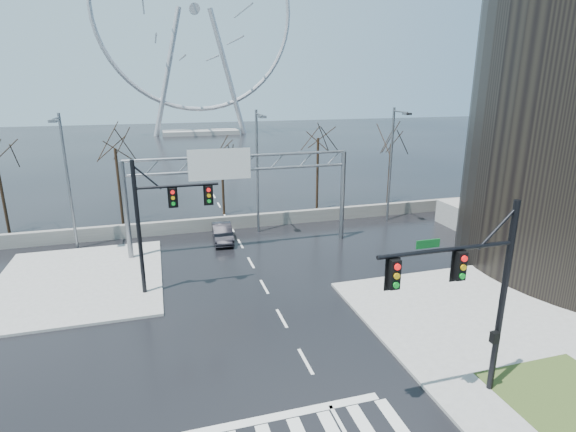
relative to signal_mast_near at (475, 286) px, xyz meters
name	(u,v)px	position (x,y,z in m)	size (l,w,h in m)	color
ground	(306,361)	(-5.14, 4.04, -4.87)	(260.00, 260.00, 0.00)	black
sidewalk_right_ext	(467,309)	(4.86, 6.04, -4.80)	(12.00, 10.00, 0.15)	gray
sidewalk_far	(79,280)	(-16.14, 16.04, -4.80)	(10.00, 12.00, 0.15)	gray
grass_strip	(559,392)	(3.86, -0.96, -4.72)	(5.00, 4.00, 0.02)	#35431C
barrier_wall	(232,222)	(-5.14, 24.04, -4.32)	(52.00, 0.50, 1.10)	slate
signal_mast_near	(475,286)	(0.00, 0.00, 0.00)	(5.52, 0.41, 8.00)	black
signal_mast_far	(158,214)	(-11.01, 13.00, -0.04)	(4.72, 0.41, 8.00)	black
sign_gantry	(236,181)	(-5.52, 19.00, 0.31)	(16.36, 0.40, 7.60)	slate
streetlight_left	(66,172)	(-17.14, 22.20, 1.01)	(0.50, 2.55, 10.00)	slate
streetlight_mid	(258,163)	(-3.14, 22.20, 1.01)	(0.50, 2.55, 10.00)	slate
streetlight_right	(393,156)	(8.86, 22.20, 1.01)	(0.50, 2.55, 10.00)	slate
tree_left	(116,158)	(-14.14, 27.54, 1.10)	(3.75, 3.75, 7.50)	black
tree_center	(222,160)	(-5.14, 28.54, 0.30)	(3.25, 3.25, 6.50)	black
tree_right	(318,147)	(3.86, 27.54, 1.34)	(3.90, 3.90, 7.80)	black
tree_far_right	(391,151)	(11.86, 28.04, 0.54)	(3.40, 3.40, 6.80)	black
ferris_wheel	(195,18)	(-0.14, 99.04, 21.26)	(45.00, 6.00, 50.91)	gray
car	(223,233)	(-6.36, 21.04, -4.19)	(1.45, 4.17, 1.37)	black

